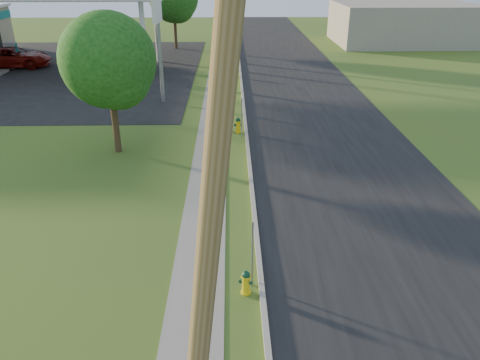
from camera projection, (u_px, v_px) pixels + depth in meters
The scene contains 21 objects.
road at pixel (355, 189), 18.15m from camera, with size 8.00×120.00×0.02m, color black.
curb at pixel (252, 189), 18.04m from camera, with size 0.15×120.00×0.15m, color gray.
sidewalk at pixel (207, 191), 18.04m from camera, with size 1.50×120.00×0.03m, color gray.
forecourt at pixel (35, 70), 37.64m from camera, with size 26.00×28.00×0.02m, color black.
utility_pole_near at pixel (208, 240), 6.06m from camera, with size 1.40×0.32×9.48m.
utility_pole_mid at pixel (223, 32), 22.27m from camera, with size 1.40×0.32×9.80m.
utility_pole_far at pixel (226, 3), 38.60m from camera, with size 1.40×0.32×9.50m.
sign_post_near at pixel (252, 255), 12.40m from camera, with size 0.05×0.04×2.00m, color gray.
sign_post_mid at pixel (242, 118), 23.07m from camera, with size 0.05×0.04×2.00m, color gray.
sign_post_far at pixel (238, 67), 34.10m from camera, with size 0.05×0.04×2.00m, color gray.
fuel_pump_ne at pixel (110, 66), 35.65m from camera, with size 1.20×3.20×1.90m.
fuel_pump_sw at pixel (13, 57), 39.10m from camera, with size 1.20×3.20×1.90m.
fuel_pump_se at pixel (121, 56), 39.27m from camera, with size 1.20×3.20×1.90m.
price_pylon at pixel (157, 10), 26.96m from camera, with size 0.34×2.04×6.85m.
distant_building at pixel (403, 23), 49.19m from camera, with size 14.00×10.00×4.00m, color gray.
tree_verge at pixel (110, 65), 19.99m from camera, with size 4.12×4.12×6.25m.
hydrant_near at pixel (246, 282), 12.37m from camera, with size 0.37×0.34×0.73m.
hydrant_mid at pixel (238, 125), 23.97m from camera, with size 0.42×0.37×0.81m.
hydrant_far at pixel (234, 72), 35.10m from camera, with size 0.43×0.38×0.84m.
car_red at pixel (14, 58), 38.32m from camera, with size 2.69×5.84×1.62m, color maroon.
car_silver at pixel (114, 61), 36.84m from camera, with size 1.95×4.84×1.65m, color #A0A1A6.
Camera 1 is at (-0.30, -6.16, 8.09)m, focal length 35.00 mm.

